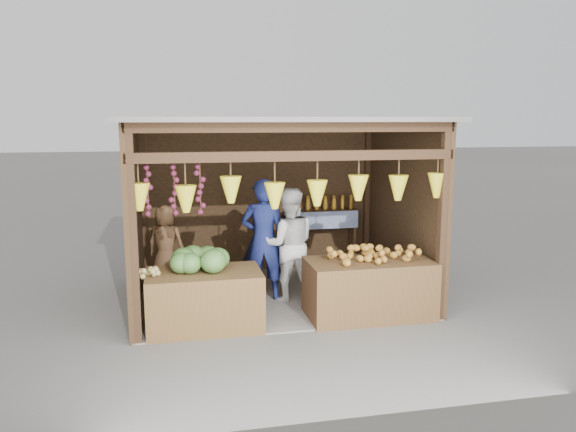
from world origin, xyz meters
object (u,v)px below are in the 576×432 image
Objects in this scene: counter_right at (369,288)px; vendor_seated at (166,243)px; man_standing at (263,240)px; woman_standing at (289,244)px; counter_left at (204,300)px.

vendor_seated is at bearing 157.30° from counter_right.
man_standing is 1.61× the size of vendor_seated.
woman_standing is at bearing 179.58° from man_standing.
woman_standing is (0.36, -0.07, -0.07)m from man_standing.
man_standing reaches higher than counter_left.
man_standing is (0.92, 0.96, 0.53)m from counter_left.
counter_left is 1.43m from man_standing.
counter_right is at bearing 152.58° from man_standing.
counter_left is 0.87× the size of woman_standing.
woman_standing reaches higher than vendor_seated.
man_standing is at bearing -161.15° from vendor_seated.
counter_right is 2.92m from vendor_seated.
counter_left is 1.63m from woman_standing.
counter_right is 1.37m from woman_standing.
counter_right is 1.49× the size of vendor_seated.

